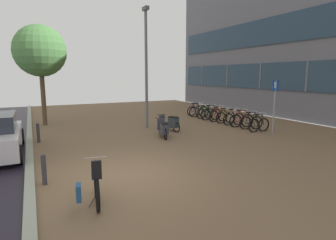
# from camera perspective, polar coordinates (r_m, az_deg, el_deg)

# --- Properties ---
(ground) EXTENTS (21.00, 40.00, 0.13)m
(ground) POSITION_cam_1_polar(r_m,az_deg,el_deg) (8.55, 0.59, -9.82)
(ground) COLOR black
(bicycle_foreground) EXTENTS (0.75, 1.38, 1.10)m
(bicycle_foreground) POSITION_cam_1_polar(r_m,az_deg,el_deg) (6.35, -14.69, -13.01)
(bicycle_foreground) COLOR black
(bicycle_foreground) RESTS_ON ground
(bicycle_rack_00) EXTENTS (1.31, 0.48, 0.96)m
(bicycle_rack_00) POSITION_cam_1_polar(r_m,az_deg,el_deg) (14.35, 18.05, -0.95)
(bicycle_rack_00) COLOR black
(bicycle_rack_00) RESTS_ON ground
(bicycle_rack_01) EXTENTS (1.30, 0.47, 0.97)m
(bicycle_rack_01) POSITION_cam_1_polar(r_m,az_deg,el_deg) (14.92, 16.60, -0.49)
(bicycle_rack_01) COLOR black
(bicycle_rack_01) RESTS_ON ground
(bicycle_rack_02) EXTENTS (1.34, 0.53, 1.00)m
(bicycle_rack_02) POSITION_cam_1_polar(r_m,az_deg,el_deg) (15.38, 14.76, -0.10)
(bicycle_rack_02) COLOR black
(bicycle_rack_02) RESTS_ON ground
(bicycle_rack_03) EXTENTS (1.36, 0.48, 0.98)m
(bicycle_rack_03) POSITION_cam_1_polar(r_m,az_deg,el_deg) (15.90, 13.24, 0.24)
(bicycle_rack_03) COLOR black
(bicycle_rack_03) RESTS_ON ground
(bicycle_rack_04) EXTENTS (1.30, 0.48, 0.94)m
(bicycle_rack_04) POSITION_cam_1_polar(r_m,az_deg,el_deg) (16.41, 11.70, 0.53)
(bicycle_rack_04) COLOR black
(bicycle_rack_04) RESTS_ON ground
(bicycle_rack_05) EXTENTS (1.35, 0.48, 0.97)m
(bicycle_rack_05) POSITION_cam_1_polar(r_m,az_deg,el_deg) (16.93, 10.25, 0.87)
(bicycle_rack_05) COLOR black
(bicycle_rack_05) RESTS_ON ground
(bicycle_rack_06) EXTENTS (1.41, 0.48, 1.01)m
(bicycle_rack_06) POSITION_cam_1_polar(r_m,az_deg,el_deg) (17.42, 8.74, 1.19)
(bicycle_rack_06) COLOR black
(bicycle_rack_06) RESTS_ON ground
(bicycle_rack_07) EXTENTS (1.27, 0.48, 0.92)m
(bicycle_rack_07) POSITION_cam_1_polar(r_m,az_deg,el_deg) (17.99, 7.56, 1.38)
(bicycle_rack_07) COLOR black
(bicycle_rack_07) RESTS_ON ground
(bicycle_rack_08) EXTENTS (1.40, 0.48, 1.01)m
(bicycle_rack_08) POSITION_cam_1_polar(r_m,az_deg,el_deg) (18.53, 6.34, 1.72)
(bicycle_rack_08) COLOR black
(bicycle_rack_08) RESTS_ON ground
(bicycle_rack_09) EXTENTS (1.32, 0.48, 0.94)m
(bicycle_rack_09) POSITION_cam_1_polar(r_m,az_deg,el_deg) (19.17, 5.60, 1.92)
(bicycle_rack_09) COLOR black
(bicycle_rack_09) RESTS_ON ground
(scooter_near) EXTENTS (0.71, 1.64, 0.77)m
(scooter_near) POSITION_cam_1_polar(r_m,az_deg,el_deg) (13.87, 0.51, -0.59)
(scooter_near) COLOR black
(scooter_near) RESTS_ON ground
(scooter_mid) EXTENTS (0.69, 1.70, 0.81)m
(scooter_mid) POSITION_cam_1_polar(r_m,az_deg,el_deg) (12.39, -0.95, -1.81)
(scooter_mid) COLOR black
(scooter_mid) RESTS_ON ground
(parking_sign) EXTENTS (0.40, 0.07, 2.51)m
(parking_sign) POSITION_cam_1_polar(r_m,az_deg,el_deg) (14.10, 20.94, 3.70)
(parking_sign) COLOR gray
(parking_sign) RESTS_ON ground
(lamp_post) EXTENTS (0.20, 0.52, 6.09)m
(lamp_post) POSITION_cam_1_polar(r_m,az_deg,el_deg) (14.54, -4.47, 11.59)
(lamp_post) COLOR slate
(lamp_post) RESTS_ON ground
(street_tree) EXTENTS (2.75, 2.75, 5.39)m
(street_tree) POSITION_cam_1_polar(r_m,az_deg,el_deg) (16.80, -24.68, 12.65)
(street_tree) COLOR brown
(street_tree) RESTS_ON ground
(bollard_near) EXTENTS (0.12, 0.12, 0.79)m
(bollard_near) POSITION_cam_1_polar(r_m,az_deg,el_deg) (7.82, -24.01, -9.25)
(bollard_near) COLOR #38383D
(bollard_near) RESTS_ON ground
(bollard_far) EXTENTS (0.12, 0.12, 0.79)m
(bollard_far) POSITION_cam_1_polar(r_m,az_deg,el_deg) (12.67, -24.98, -2.41)
(bollard_far) COLOR #38383D
(bollard_far) RESTS_ON ground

